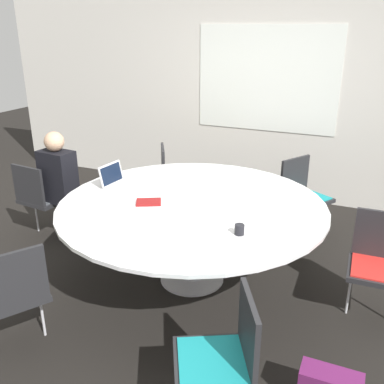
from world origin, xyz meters
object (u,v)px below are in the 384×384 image
chair_1 (13,290)px  coffee_cup (239,229)px  spiral_notebook (149,202)px  chair_0 (40,195)px  chair_4 (302,191)px  chair_5 (174,174)px  chair_3 (379,259)px  laptop (117,181)px  person_0 (60,179)px  chair_2 (224,353)px

chair_1 → coffee_cup: (1.30, 0.93, 0.30)m
spiral_notebook → coffee_cup: 0.93m
chair_0 → chair_4: size_ratio=1.00×
chair_5 → chair_1: bearing=-28.0°
chair_0 → spiral_notebook: size_ratio=3.32×
chair_1 → chair_4: (1.47, 2.68, 0.00)m
chair_0 → chair_3: size_ratio=1.00×
chair_0 → spiral_notebook: chair_0 is taller
chair_0 → laptop: 1.06m
chair_3 → person_0: 3.11m
chair_2 → coffee_cup: bearing=-14.3°
spiral_notebook → coffee_cup: size_ratio=3.33×
chair_4 → chair_2: bearing=31.8°
chair_1 → chair_4: bearing=3.0°
chair_5 → person_0: bearing=-63.9°
chair_0 → chair_5: size_ratio=1.00×
spiral_notebook → coffee_cup: (0.89, -0.25, 0.03)m
chair_3 → chair_4: same height
coffee_cup → chair_5: bearing=128.6°
chair_2 → spiral_notebook: (-1.11, 1.17, 0.27)m
laptop → coffee_cup: bearing=-103.8°
chair_4 → laptop: bearing=-19.8°
chair_3 → person_0: person_0 is taller
spiral_notebook → chair_5: bearing=107.9°
chair_1 → coffee_cup: 1.62m
spiral_notebook → person_0: bearing=164.9°
coffee_cup → spiral_notebook: bearing=164.2°
chair_3 → laptop: size_ratio=2.62×
chair_3 → chair_0: bearing=-1.9°
person_0 → chair_1: bearing=-55.2°
chair_2 → chair_5: 3.06m
chair_5 → coffee_cup: (1.36, -1.71, 0.30)m
chair_3 → coffee_cup: bearing=26.4°
spiral_notebook → laptop: bearing=153.1°
chair_4 → chair_5: size_ratio=1.00×
person_0 → chair_0: bearing=-161.0°
chair_0 → chair_1: same height
chair_1 → chair_4: size_ratio=1.00×
chair_5 → person_0: size_ratio=0.71×
chair_3 → chair_1: bearing=30.8°
chair_1 → laptop: size_ratio=2.62×
chair_2 → person_0: 2.79m
chair_3 → chair_4: (-0.80, 1.23, 0.00)m
spiral_notebook → coffee_cup: bearing=-15.8°
coffee_cup → chair_2: bearing=-76.6°
chair_3 → chair_5: bearing=-28.7°
laptop → spiral_notebook: bearing=-110.9°
chair_4 → chair_1: bearing=2.0°
chair_2 → laptop: bearing=20.6°
chair_3 → laptop: (-2.33, -0.03, 0.31)m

